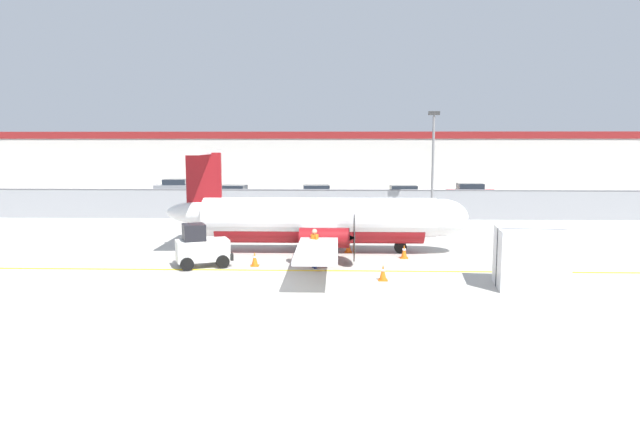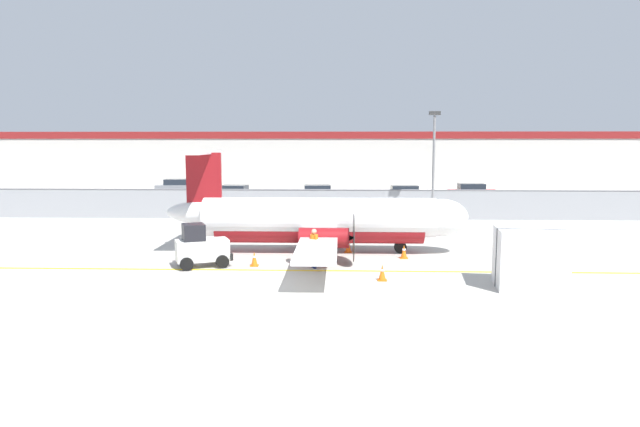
# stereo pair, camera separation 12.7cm
# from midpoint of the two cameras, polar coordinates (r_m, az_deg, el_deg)

# --- Properties ---
(ground_plane) EXTENTS (140.00, 140.00, 0.01)m
(ground_plane) POSITION_cam_midpoint_polar(r_m,az_deg,el_deg) (24.03, -1.66, -5.71)
(ground_plane) COLOR #BCB7AD
(perimeter_fence) EXTENTS (98.00, 0.10, 2.10)m
(perimeter_fence) POSITION_cam_midpoint_polar(r_m,az_deg,el_deg) (39.63, -0.16, 1.04)
(perimeter_fence) COLOR gray
(perimeter_fence) RESTS_ON ground
(parking_lot_strip) EXTENTS (98.00, 17.00, 0.12)m
(parking_lot_strip) POSITION_cam_midpoint_polar(r_m,az_deg,el_deg) (51.17, 0.35, 1.25)
(parking_lot_strip) COLOR #38383A
(parking_lot_strip) RESTS_ON ground
(background_building) EXTENTS (91.00, 8.10, 6.50)m
(background_building) POSITION_cam_midpoint_polar(r_m,az_deg,el_deg) (69.41, 0.82, 5.46)
(background_building) COLOR beige
(background_building) RESTS_ON ground
(commuter_airplane) EXTENTS (14.57, 16.00, 4.92)m
(commuter_airplane) POSITION_cam_midpoint_polar(r_m,az_deg,el_deg) (27.52, 0.60, -0.67)
(commuter_airplane) COLOR white
(commuter_airplane) RESTS_ON ground
(baggage_tug) EXTENTS (2.57, 2.06, 1.88)m
(baggage_tug) POSITION_cam_midpoint_polar(r_m,az_deg,el_deg) (25.10, -11.67, -3.32)
(baggage_tug) COLOR silver
(baggage_tug) RESTS_ON ground
(ground_crew_worker) EXTENTS (0.45, 0.54, 1.70)m
(ground_crew_worker) POSITION_cam_midpoint_polar(r_m,az_deg,el_deg) (24.31, -0.45, -3.27)
(ground_crew_worker) COLOR #191E4C
(ground_crew_worker) RESTS_ON ground
(cargo_container) EXTENTS (2.61, 2.26, 2.20)m
(cargo_container) POSITION_cam_midpoint_polar(r_m,az_deg,el_deg) (22.40, 20.41, -4.25)
(cargo_container) COLOR silver
(cargo_container) RESTS_ON ground
(traffic_cone_near_left) EXTENTS (0.36, 0.36, 0.64)m
(traffic_cone_near_left) POSITION_cam_midpoint_polar(r_m,az_deg,el_deg) (24.96, -6.44, -4.54)
(traffic_cone_near_left) COLOR orange
(traffic_cone_near_left) RESTS_ON ground
(traffic_cone_near_right) EXTENTS (0.36, 0.36, 0.64)m
(traffic_cone_near_right) POSITION_cam_midpoint_polar(r_m,az_deg,el_deg) (22.40, 6.41, -5.90)
(traffic_cone_near_right) COLOR orange
(traffic_cone_near_right) RESTS_ON ground
(traffic_cone_far_left) EXTENTS (0.36, 0.36, 0.64)m
(traffic_cone_far_left) POSITION_cam_midpoint_polar(r_m,az_deg,el_deg) (26.69, 8.53, -3.80)
(traffic_cone_far_left) COLOR orange
(traffic_cone_far_left) RESTS_ON ground
(traffic_cone_far_right) EXTENTS (0.36, 0.36, 0.64)m
(traffic_cone_far_right) POSITION_cam_midpoint_polar(r_m,az_deg,el_deg) (27.86, 2.96, -3.27)
(traffic_cone_far_right) COLOR orange
(traffic_cone_far_right) RESTS_ON ground
(parked_car_0) EXTENTS (4.36, 2.37, 1.58)m
(parked_car_0) POSITION_cam_midpoint_polar(r_m,az_deg,el_deg) (58.09, -14.01, 2.57)
(parked_car_0) COLOR gray
(parked_car_0) RESTS_ON parking_lot_strip
(parked_car_1) EXTENTS (4.37, 2.39, 1.58)m
(parked_car_1) POSITION_cam_midpoint_polar(r_m,az_deg,el_deg) (49.09, -8.39, 1.89)
(parked_car_1) COLOR slate
(parked_car_1) RESTS_ON parking_lot_strip
(parked_car_2) EXTENTS (4.35, 2.34, 1.58)m
(parked_car_2) POSITION_cam_midpoint_polar(r_m,az_deg,el_deg) (48.68, -0.34, 1.93)
(parked_car_2) COLOR navy
(parked_car_2) RESTS_ON parking_lot_strip
(parked_car_3) EXTENTS (4.24, 2.09, 1.58)m
(parked_car_3) POSITION_cam_midpoint_polar(r_m,az_deg,el_deg) (48.81, 8.64, 1.86)
(parked_car_3) COLOR #B28C19
(parked_car_3) RESTS_ON parking_lot_strip
(parked_car_4) EXTENTS (4.21, 2.03, 1.58)m
(parked_car_4) POSITION_cam_midpoint_polar(r_m,az_deg,el_deg) (52.31, 15.07, 2.05)
(parked_car_4) COLOR red
(parked_car_4) RESTS_ON parking_lot_strip
(apron_light_pole) EXTENTS (0.70, 0.30, 7.27)m
(apron_light_pole) POSITION_cam_midpoint_polar(r_m,az_deg,el_deg) (37.02, 11.40, 5.41)
(apron_light_pole) COLOR slate
(apron_light_pole) RESTS_ON ground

